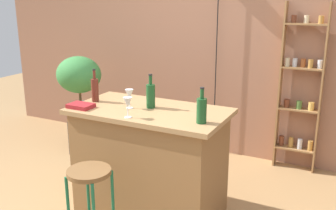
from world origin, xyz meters
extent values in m
cube|color=#9E6B51|center=(0.00, 1.95, 1.40)|extent=(6.40, 0.10, 2.80)
cube|color=olive|center=(0.00, 0.30, 0.46)|extent=(1.22, 0.67, 0.92)
cube|color=#A87F51|center=(0.00, 0.30, 0.94)|extent=(1.33, 0.72, 0.04)
cylinder|color=#196642|center=(-0.26, -0.25, 0.31)|extent=(0.02, 0.02, 0.62)
cylinder|color=#196642|center=(-0.02, -0.25, 0.31)|extent=(0.02, 0.02, 0.62)
cylinder|color=brown|center=(-0.14, -0.37, 0.63)|extent=(0.33, 0.33, 0.03)
cube|color=#9E7042|center=(0.79, 1.82, 0.91)|extent=(0.02, 0.13, 1.83)
cube|color=#9E7042|center=(1.21, 1.82, 0.91)|extent=(0.02, 0.13, 1.83)
cube|color=#9E7042|center=(1.00, 1.82, 0.23)|extent=(0.41, 0.13, 0.02)
cylinder|color=brown|center=(0.85, 1.82, 0.29)|extent=(0.05, 0.05, 0.11)
cylinder|color=#AD7A38|center=(0.95, 1.82, 0.29)|extent=(0.05, 0.05, 0.11)
cylinder|color=silver|center=(1.05, 1.82, 0.29)|extent=(0.05, 0.05, 0.11)
cylinder|color=#AD7A38|center=(1.16, 1.82, 0.29)|extent=(0.05, 0.05, 0.11)
cube|color=#9E7042|center=(1.00, 1.82, 0.69)|extent=(0.41, 0.13, 0.02)
cylinder|color=brown|center=(0.87, 1.82, 0.74)|extent=(0.06, 0.06, 0.09)
cylinder|color=#4C7033|center=(1.00, 1.81, 0.74)|extent=(0.06, 0.06, 0.09)
cylinder|color=gold|center=(1.13, 1.82, 0.74)|extent=(0.06, 0.06, 0.09)
cube|color=#9E7042|center=(1.00, 1.82, 1.14)|extent=(0.41, 0.13, 0.02)
cylinder|color=beige|center=(0.84, 1.81, 1.20)|extent=(0.05, 0.05, 0.09)
cylinder|color=silver|center=(0.92, 1.82, 1.20)|extent=(0.05, 0.05, 0.09)
cylinder|color=#994C23|center=(1.00, 1.82, 1.20)|extent=(0.05, 0.05, 0.09)
cylinder|color=#AD7A38|center=(1.08, 1.81, 1.20)|extent=(0.05, 0.05, 0.09)
cylinder|color=silver|center=(1.17, 1.82, 1.20)|extent=(0.05, 0.05, 0.09)
cube|color=#9E7042|center=(1.00, 1.82, 1.60)|extent=(0.41, 0.13, 0.02)
cylinder|color=brown|center=(0.87, 1.82, 1.65)|extent=(0.05, 0.05, 0.08)
cylinder|color=beige|center=(1.00, 1.81, 1.65)|extent=(0.05, 0.05, 0.08)
cylinder|color=#AD7A38|center=(1.14, 1.81, 1.65)|extent=(0.05, 0.05, 0.08)
cylinder|color=#2D2823|center=(-1.40, 1.10, 0.20)|extent=(0.35, 0.35, 0.40)
cylinder|color=#514C47|center=(-1.40, 1.10, 0.52)|extent=(0.28, 0.28, 0.23)
cylinder|color=brown|center=(-1.40, 1.10, 0.71)|extent=(0.03, 0.03, 0.16)
ellipsoid|color=#387F3D|center=(-1.40, 1.10, 0.98)|extent=(0.54, 0.49, 0.43)
cylinder|color=#5B2319|center=(-0.56, 0.30, 1.06)|extent=(0.07, 0.07, 0.21)
cylinder|color=#5B2319|center=(-0.56, 0.30, 1.20)|extent=(0.02, 0.02, 0.08)
cylinder|color=black|center=(-0.56, 0.30, 1.25)|extent=(0.03, 0.03, 0.01)
cylinder|color=#194C23|center=(-0.01, 0.35, 1.06)|extent=(0.08, 0.08, 0.20)
cylinder|color=#194C23|center=(-0.01, 0.35, 1.20)|extent=(0.03, 0.03, 0.08)
cylinder|color=black|center=(-0.01, 0.35, 1.24)|extent=(0.03, 0.03, 0.01)
cylinder|color=#194C23|center=(0.53, 0.16, 1.05)|extent=(0.08, 0.08, 0.19)
cylinder|color=#194C23|center=(0.53, 0.16, 1.19)|extent=(0.03, 0.03, 0.07)
cylinder|color=black|center=(0.53, 0.16, 1.23)|extent=(0.03, 0.03, 0.01)
cylinder|color=silver|center=(-0.17, 0.25, 0.96)|extent=(0.06, 0.06, 0.00)
cylinder|color=silver|center=(-0.17, 0.25, 1.00)|extent=(0.01, 0.01, 0.08)
cone|color=silver|center=(-0.17, 0.25, 1.08)|extent=(0.07, 0.07, 0.08)
cylinder|color=silver|center=(-0.04, 0.02, 0.96)|extent=(0.06, 0.06, 0.00)
cylinder|color=silver|center=(-0.04, 0.02, 1.00)|extent=(0.01, 0.01, 0.08)
cone|color=silver|center=(-0.04, 0.02, 1.08)|extent=(0.07, 0.07, 0.08)
cube|color=maroon|center=(-0.54, 0.07, 0.98)|extent=(0.21, 0.15, 0.03)
cylinder|color=black|center=(0.03, 1.84, 1.08)|extent=(0.01, 0.01, 2.17)
camera|label=1|loc=(1.56, -2.44, 1.89)|focal=41.62mm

